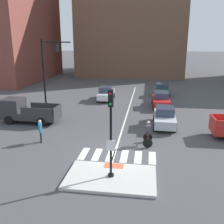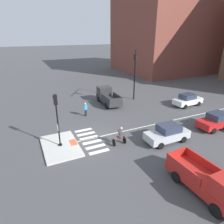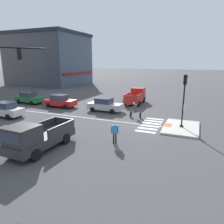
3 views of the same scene
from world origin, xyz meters
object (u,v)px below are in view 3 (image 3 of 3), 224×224
Objects in this scene: pickup_truck_charcoal_cross_left at (37,138)px; cyclist at (135,110)px; car_green_eastbound_distant at (29,98)px; car_white_westbound_distant at (5,110)px; pedestrian_at_curb_left at (115,131)px; car_red_eastbound_far at (60,101)px; signal_pole at (184,96)px; pickup_truck_red_cross_right at (136,96)px; car_silver_eastbound_mid at (105,105)px.

pickup_truck_charcoal_cross_left is 11.30m from cyclist.
car_green_eastbound_distant is 1.00× the size of car_white_westbound_distant.
car_white_westbound_distant is 13.95m from pedestrian_at_curb_left.
pedestrian_at_curb_left is at bearing -99.83° from car_white_westbound_distant.
pedestrian_at_curb_left reaches higher than car_green_eastbound_distant.
car_red_eastbound_far is at bearing 30.33° from pickup_truck_charcoal_cross_left.
signal_pole is at bearing -79.69° from car_white_westbound_distant.
pickup_truck_red_cross_right is at bearing 36.39° from signal_pole.
pickup_truck_charcoal_cross_left reaches higher than car_silver_eastbound_mid.
car_green_eastbound_distant is 15.29m from pickup_truck_red_cross_right.
car_green_eastbound_distant is at bearing 88.47° from car_silver_eastbound_mid.
pickup_truck_charcoal_cross_left is 5.34m from pedestrian_at_curb_left.
car_white_westbound_distant is 14.00m from cyclist.
signal_pole reaches higher than pedestrian_at_curb_left.
car_white_westbound_distant is at bearing 159.13° from car_red_eastbound_far.
pickup_truck_red_cross_right is at bearing -66.68° from car_green_eastbound_distant.
signal_pole is 18.35m from car_white_westbound_distant.
cyclist is (10.73, -3.55, -0.11)m from pickup_truck_charcoal_cross_left.
pickup_truck_red_cross_right reaches higher than car_red_eastbound_far.
pickup_truck_charcoal_cross_left is at bearing 127.13° from pedestrian_at_curb_left.
car_green_eastbound_distant is 2.49× the size of cyclist.
car_green_eastbound_distant is at bearing 25.00° from car_white_westbound_distant.
cyclist is at bearing -68.54° from car_white_westbound_distant.
pickup_truck_charcoal_cross_left is at bearing -177.15° from car_silver_eastbound_mid.
car_green_eastbound_distant is (3.53, 21.10, -2.12)m from signal_pole.
car_white_westbound_distant is at bearing 111.46° from cyclist.
signal_pole is at bearing -143.61° from pickup_truck_red_cross_right.
car_red_eastbound_far is 10.60m from pickup_truck_red_cross_right.
pedestrian_at_curb_left is (-5.64, 4.19, -1.95)m from signal_pole.
car_silver_eastbound_mid is at bearing 162.63° from pickup_truck_red_cross_right.
car_green_eastbound_distant is (0.32, 12.05, 0.00)m from car_silver_eastbound_mid.
car_silver_eastbound_mid is 4.36m from cyclist.
car_white_westbound_distant is (-3.26, 17.93, -2.12)m from signal_pole.
pedestrian_at_curb_left is at bearing -174.61° from cyclist.
car_silver_eastbound_mid is 6.43m from car_red_eastbound_far.
pedestrian_at_curb_left is (-15.22, -2.86, 0.00)m from pickup_truck_red_cross_right.
car_red_eastbound_far is 2.48× the size of pedestrian_at_curb_left.
car_green_eastbound_distant is 19.23m from pedestrian_at_curb_left.
car_white_westbound_distant is (-6.79, -3.17, 0.00)m from car_green_eastbound_distant.
car_white_westbound_distant is 11.02m from pickup_truck_charcoal_cross_left.
pickup_truck_charcoal_cross_left is 3.07× the size of cyclist.
car_red_eastbound_far is 5.63m from car_green_eastbound_distant.
car_green_eastbound_distant is 16.28m from cyclist.
cyclist is (5.12, -13.03, 0.06)m from car_white_westbound_distant.
signal_pole is at bearing -109.49° from car_silver_eastbound_mid.
pedestrian_at_curb_left is at bearing -151.23° from car_silver_eastbound_mid.
car_silver_eastbound_mid is 10.99m from car_white_westbound_distant.
pedestrian_at_curb_left is at bearing 143.39° from signal_pole.
pickup_truck_charcoal_cross_left reaches higher than car_white_westbound_distant.
cyclist reaches higher than pedestrian_at_curb_left.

